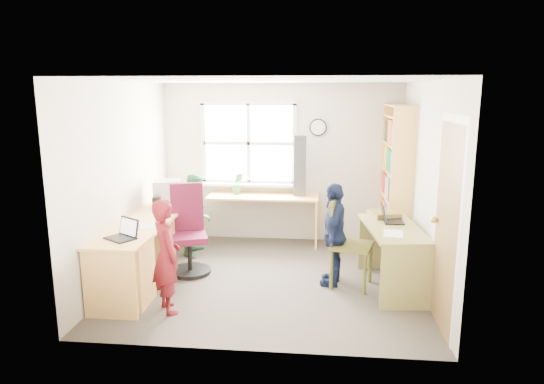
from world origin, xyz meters
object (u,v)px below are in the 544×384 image
at_px(cd_tower, 300,166).
at_px(person_red, 166,256).
at_px(right_desk, 393,244).
at_px(laptop_left, 124,234).
at_px(bookshelf, 396,184).
at_px(swivel_chair, 189,235).
at_px(potted_plant, 237,183).
at_px(wooden_chair, 345,239).
at_px(person_green, 197,214).
at_px(laptop_right, 389,218).
at_px(l_desk, 158,248).
at_px(crt_monitor, 167,193).
at_px(person_navy, 334,234).

relative_size(cd_tower, person_red, 0.74).
height_order(right_desk, laptop_left, laptop_left).
bearing_deg(bookshelf, swivel_chair, -159.54).
bearing_deg(potted_plant, wooden_chair, -45.07).
distance_m(swivel_chair, person_green, 0.74).
height_order(swivel_chair, person_red, person_red).
relative_size(swivel_chair, laptop_right, 3.58).
bearing_deg(cd_tower, potted_plant, 176.13).
bearing_deg(wooden_chair, swivel_chair, -172.57).
relative_size(bookshelf, cd_tower, 2.34).
bearing_deg(potted_plant, bookshelf, -7.00).
bearing_deg(wooden_chair, bookshelf, 74.49).
bearing_deg(laptop_right, l_desk, 98.78).
bearing_deg(laptop_left, bookshelf, 66.53).
height_order(swivel_chair, potted_plant, swivel_chair).
xyz_separation_m(swivel_chair, person_green, (-0.07, 0.73, 0.09)).
relative_size(potted_plant, person_green, 0.29).
xyz_separation_m(right_desk, swivel_chair, (-2.51, 0.28, -0.05)).
distance_m(l_desk, laptop_right, 2.79).
relative_size(laptop_left, cd_tower, 0.44).
xyz_separation_m(bookshelf, potted_plant, (-2.29, 0.28, -0.09)).
height_order(crt_monitor, person_navy, person_navy).
bearing_deg(potted_plant, laptop_right, -32.63).
relative_size(crt_monitor, laptop_left, 1.10).
height_order(l_desk, bookshelf, bookshelf).
bearing_deg(person_navy, bookshelf, 152.47).
xyz_separation_m(potted_plant, person_navy, (1.42, -1.52, -0.30)).
xyz_separation_m(l_desk, laptop_left, (-0.16, -0.57, 0.34)).
bearing_deg(person_navy, crt_monitor, -99.02).
distance_m(wooden_chair, potted_plant, 2.22).
height_order(crt_monitor, person_green, person_green).
relative_size(l_desk, wooden_chair, 2.81).
relative_size(l_desk, potted_plant, 8.98).
distance_m(swivel_chair, wooden_chair, 1.98).
xyz_separation_m(laptop_left, potted_plant, (0.83, 2.33, 0.12)).
height_order(right_desk, swivel_chair, swivel_chair).
xyz_separation_m(swivel_chair, laptop_right, (2.49, -0.04, 0.30)).
relative_size(laptop_left, person_navy, 0.32).
distance_m(bookshelf, wooden_chair, 1.54).
relative_size(person_green, person_navy, 0.93).
height_order(bookshelf, potted_plant, bookshelf).
distance_m(potted_plant, person_red, 2.48).
distance_m(cd_tower, person_navy, 1.71).
distance_m(person_red, person_navy, 1.98).
distance_m(laptop_right, person_navy, 0.71).
distance_m(right_desk, bookshelf, 1.39).
relative_size(cd_tower, person_green, 0.78).
xyz_separation_m(right_desk, person_green, (-2.58, 1.01, 0.04)).
relative_size(bookshelf, person_red, 1.74).
bearing_deg(crt_monitor, person_navy, -32.50).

